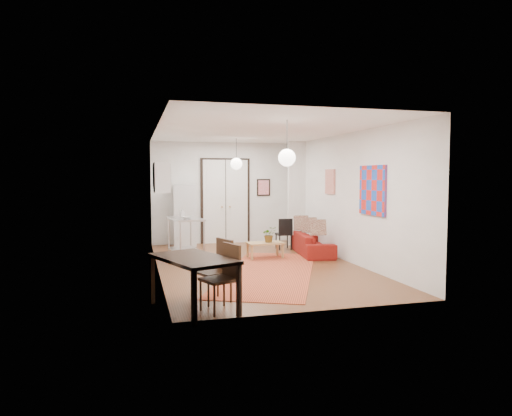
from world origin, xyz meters
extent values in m
plane|color=brown|center=(0.00, 0.00, 0.00)|extent=(7.00, 7.00, 0.00)
cube|color=white|center=(0.00, 0.00, 2.90)|extent=(4.20, 7.00, 0.02)
cube|color=silver|center=(0.00, 3.50, 1.45)|extent=(4.20, 0.02, 2.90)
cube|color=silver|center=(0.00, -3.50, 1.45)|extent=(4.20, 0.02, 2.90)
cube|color=silver|center=(-2.10, 0.00, 1.45)|extent=(0.02, 7.00, 2.90)
cube|color=silver|center=(2.10, 0.00, 1.45)|extent=(0.02, 7.00, 2.90)
cube|color=silver|center=(0.00, 3.46, 1.20)|extent=(1.44, 0.06, 2.50)
cube|color=silver|center=(1.85, 2.55, 1.45)|extent=(0.50, 0.10, 2.90)
cube|color=white|center=(-1.92, 1.50, 1.90)|extent=(0.35, 1.00, 0.70)
cube|color=red|center=(2.08, -1.25, 1.65)|extent=(0.05, 1.00, 1.00)
cube|color=beige|center=(2.08, 0.80, 1.80)|extent=(0.05, 0.50, 0.60)
cube|color=red|center=(1.15, 3.47, 1.60)|extent=(0.40, 0.03, 0.50)
cube|color=#905D3C|center=(-2.07, 2.00, 1.95)|extent=(0.03, 0.44, 0.54)
sphere|color=white|center=(0.00, 2.00, 2.25)|extent=(0.30, 0.30, 0.30)
cylinder|color=black|center=(0.00, 2.00, 2.65)|extent=(0.01, 0.01, 0.50)
sphere|color=white|center=(0.00, -2.00, 2.25)|extent=(0.30, 0.30, 0.30)
cylinder|color=black|center=(0.00, -2.00, 2.65)|extent=(0.01, 0.01, 0.50)
cube|color=#C45431|center=(0.04, -0.81, 0.01)|extent=(3.35, 4.75, 0.01)
imported|color=maroon|center=(1.69, 0.93, 0.26)|extent=(1.89, 0.95, 0.53)
cube|color=tan|center=(0.41, 0.76, 0.36)|extent=(0.86, 0.49, 0.04)
cube|color=tan|center=(0.04, 0.57, 0.17)|extent=(0.05, 0.05, 0.34)
cube|color=tan|center=(0.79, 0.57, 0.17)|extent=(0.05, 0.05, 0.34)
cube|color=tan|center=(0.04, 0.95, 0.17)|extent=(0.05, 0.05, 0.34)
cube|color=tan|center=(0.79, 0.95, 0.17)|extent=(0.05, 0.05, 0.34)
imported|color=#38632C|center=(0.51, 0.76, 0.56)|extent=(0.30, 0.34, 0.37)
cube|color=#ABADB0|center=(-1.40, 1.21, 0.94)|extent=(0.80, 1.33, 0.04)
cube|color=#ABADB0|center=(-1.40, 1.21, 0.19)|extent=(0.75, 1.28, 0.03)
cylinder|color=#ABADB0|center=(-1.67, 0.62, 0.47)|extent=(0.04, 0.04, 0.94)
cylinder|color=#ABADB0|center=(-1.13, 0.62, 0.47)|extent=(0.04, 0.04, 0.94)
cylinder|color=#ABADB0|center=(-1.67, 1.79, 0.47)|extent=(0.04, 0.04, 0.94)
cylinder|color=#ABADB0|center=(-1.13, 1.79, 0.47)|extent=(0.04, 0.04, 0.94)
imported|color=beige|center=(-1.40, 0.91, 0.99)|extent=(0.26, 0.26, 0.06)
imported|color=teal|center=(-1.45, 1.46, 1.06)|extent=(0.10, 0.10, 0.20)
cube|color=silver|center=(-1.20, 3.15, 0.85)|extent=(0.67, 0.67, 1.71)
cube|color=black|center=(-1.75, -2.98, 0.75)|extent=(1.26, 1.59, 0.05)
cube|color=black|center=(-2.10, -3.63, 0.36)|extent=(0.08, 0.08, 0.72)
cube|color=black|center=(-1.40, -3.63, 0.36)|extent=(0.08, 0.08, 0.72)
cube|color=black|center=(-2.10, -2.34, 0.36)|extent=(0.08, 0.08, 0.72)
cube|color=black|center=(-1.40, -2.34, 0.36)|extent=(0.08, 0.08, 0.72)
cube|color=#3B2212|center=(-1.40, -2.63, 0.46)|extent=(0.59, 0.58, 0.04)
cube|color=#3B2212|center=(-1.40, -2.42, 0.72)|extent=(0.20, 0.42, 0.48)
cylinder|color=#3B2212|center=(-1.59, -2.83, 0.23)|extent=(0.03, 0.03, 0.46)
cylinder|color=#3B2212|center=(-1.21, -2.83, 0.23)|extent=(0.03, 0.03, 0.46)
cylinder|color=#3B2212|center=(-1.59, -2.43, 0.23)|extent=(0.03, 0.03, 0.46)
cylinder|color=#3B2212|center=(-1.21, -2.43, 0.23)|extent=(0.03, 0.03, 0.46)
cube|color=#3B2212|center=(-1.40, -3.15, 0.46)|extent=(0.59, 0.58, 0.04)
cube|color=#3B2212|center=(-1.40, -2.94, 0.72)|extent=(0.20, 0.42, 0.48)
cylinder|color=#3B2212|center=(-1.59, -3.35, 0.23)|extent=(0.03, 0.03, 0.46)
cylinder|color=#3B2212|center=(-1.21, -3.35, 0.23)|extent=(0.03, 0.03, 0.46)
cylinder|color=#3B2212|center=(-1.59, -2.95, 0.23)|extent=(0.03, 0.03, 0.46)
cylinder|color=#3B2212|center=(-1.21, -2.95, 0.23)|extent=(0.03, 0.03, 0.46)
cube|color=black|center=(1.25, 1.89, 0.40)|extent=(0.38, 0.38, 0.04)
cube|color=black|center=(1.25, 2.06, 0.62)|extent=(0.38, 0.04, 0.40)
cylinder|color=black|center=(1.09, 1.74, 0.20)|extent=(0.03, 0.03, 0.40)
cylinder|color=black|center=(1.41, 1.74, 0.20)|extent=(0.03, 0.03, 0.40)
cylinder|color=black|center=(1.09, 2.05, 0.20)|extent=(0.03, 0.03, 0.40)
cylinder|color=black|center=(1.41, 2.05, 0.20)|extent=(0.03, 0.03, 0.40)
camera|label=1|loc=(-2.56, -9.48, 1.93)|focal=32.00mm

